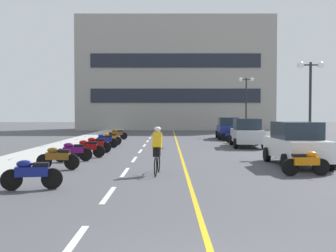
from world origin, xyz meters
The scene contains 34 objects.
ground_plane centered at (0.00, 21.00, 0.00)m, with size 140.00×140.00×0.00m, color #47474C.
curb_left centered at (-7.20, 24.00, 0.06)m, with size 2.40×72.00×0.12m, color #A8A8A3.
curb_right centered at (7.20, 24.00, 0.06)m, with size 2.40×72.00×0.12m, color #A8A8A3.
lane_dash_0 centered at (-2.00, 2.00, 0.00)m, with size 0.14×2.20×0.01m, color silver.
lane_dash_1 centered at (-2.00, 6.00, 0.00)m, with size 0.14×2.20×0.01m, color silver.
lane_dash_2 centered at (-2.00, 10.00, 0.00)m, with size 0.14×2.20×0.01m, color silver.
lane_dash_3 centered at (-2.00, 14.00, 0.00)m, with size 0.14×2.20×0.01m, color silver.
lane_dash_4 centered at (-2.00, 18.00, 0.00)m, with size 0.14×2.20×0.01m, color silver.
lane_dash_5 centered at (-2.00, 22.00, 0.00)m, with size 0.14×2.20×0.01m, color silver.
lane_dash_6 centered at (-2.00, 26.00, 0.00)m, with size 0.14×2.20×0.01m, color silver.
lane_dash_7 centered at (-2.00, 30.00, 0.00)m, with size 0.14×2.20×0.01m, color silver.
lane_dash_8 centered at (-2.00, 34.00, 0.00)m, with size 0.14×2.20×0.01m, color silver.
lane_dash_9 centered at (-2.00, 38.00, 0.00)m, with size 0.14×2.20×0.01m, color silver.
lane_dash_10 centered at (-2.00, 42.00, 0.00)m, with size 0.14×2.20×0.01m, color silver.
lane_dash_11 centered at (-2.00, 46.00, 0.00)m, with size 0.14×2.20×0.01m, color silver.
centre_line_yellow centered at (0.25, 24.00, 0.00)m, with size 0.12×66.00×0.01m, color gold.
office_building centered at (0.54, 48.40, 7.31)m, with size 25.42×6.92×14.63m.
street_lamp_mid centered at (7.38, 17.13, 3.71)m, with size 1.46×0.36×4.87m.
street_lamp_far centered at (7.10, 33.34, 4.09)m, with size 1.46×0.36×5.48m.
parked_car_near centered at (4.89, 11.84, 0.92)m, with size 1.92×4.20×1.82m.
parked_car_mid centered at (4.67, 20.90, 0.92)m, with size 2.14×4.30×1.82m.
parked_car_far centered at (4.68, 28.69, 0.92)m, with size 2.09×4.28×1.82m.
motorcycle_2 centered at (-4.29, 6.68, 0.47)m, with size 1.69×0.62×0.92m.
motorcycle_3 centered at (4.38, 9.16, 0.47)m, with size 1.70×0.60×0.92m.
motorcycle_4 centered at (-4.67, 10.68, 0.47)m, with size 1.70×0.60×0.92m.
motorcycle_5 centered at (-4.69, 13.17, 0.47)m, with size 1.65×0.76×0.92m.
motorcycle_6 centered at (-4.37, 14.79, 0.47)m, with size 1.70×0.60×0.92m.
motorcycle_7 centered at (-4.38, 16.97, 0.47)m, with size 1.70×0.60×0.92m.
motorcycle_8 centered at (-4.41, 20.21, 0.47)m, with size 1.70×0.60×0.92m.
motorcycle_9 centered at (-4.40, 21.96, 0.47)m, with size 1.65×0.76×0.92m.
motorcycle_10 centered at (4.61, 23.87, 0.47)m, with size 1.69×0.61×0.92m.
motorcycle_11 centered at (4.50, 26.03, 0.47)m, with size 1.68×0.65×0.92m.
motorcycle_12 centered at (-4.63, 27.89, 0.47)m, with size 1.68×0.65×0.92m.
cyclist_rider centered at (-0.80, 9.55, 0.89)m, with size 0.42×1.77×1.71m.
Camera 1 is at (-0.41, -4.38, 2.17)m, focal length 41.96 mm.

